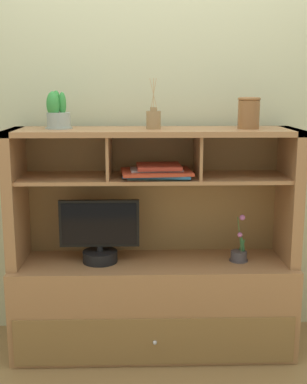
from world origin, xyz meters
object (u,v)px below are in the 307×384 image
(magazine_stack_left, at_px, (157,172))
(diffuser_bottle, at_px, (154,119))
(potted_orchid, at_px, (239,253))
(ceramic_vase, at_px, (249,113))
(media_console, at_px, (153,282))
(potted_succulent, at_px, (57,113))
(tv_monitor, at_px, (100,236))

(magazine_stack_left, relative_size, diffuser_bottle, 1.48)
(potted_orchid, bearing_deg, ceramic_vase, 38.31)
(media_console, height_order, potted_succulent, potted_succulent)
(diffuser_bottle, bearing_deg, potted_orchid, -3.22)
(tv_monitor, bearing_deg, media_console, 6.19)
(tv_monitor, relative_size, ceramic_vase, 2.64)
(diffuser_bottle, bearing_deg, ceramic_vase, -0.52)
(magazine_stack_left, relative_size, ceramic_vase, 2.36)
(potted_succulent, distance_m, ceramic_vase, 1.04)
(potted_succulent, bearing_deg, potted_orchid, -2.83)
(potted_succulent, bearing_deg, diffuser_bottle, -2.46)
(magazine_stack_left, bearing_deg, diffuser_bottle, 117.65)
(media_console, bearing_deg, diffuser_bottle, -90.00)
(ceramic_vase, bearing_deg, tv_monitor, -178.77)
(potted_succulent, bearing_deg, tv_monitor, -11.61)
(tv_monitor, relative_size, potted_succulent, 2.18)
(tv_monitor, height_order, ceramic_vase, ceramic_vase)
(media_console, distance_m, magazine_stack_left, 0.66)
(media_console, distance_m, potted_succulent, 1.11)
(tv_monitor, height_order, diffuser_bottle, diffuser_bottle)
(diffuser_bottle, xyz_separation_m, potted_succulent, (-0.52, 0.02, 0.03))
(ceramic_vase, bearing_deg, potted_succulent, 178.51)
(potted_succulent, bearing_deg, media_console, -1.28)
(diffuser_bottle, bearing_deg, media_console, 90.00)
(potted_orchid, distance_m, diffuser_bottle, 0.90)
(tv_monitor, height_order, potted_orchid, tv_monitor)
(tv_monitor, xyz_separation_m, potted_succulent, (-0.22, 0.04, 0.68))
(potted_orchid, distance_m, magazine_stack_left, 0.67)
(media_console, xyz_separation_m, ceramic_vase, (0.52, -0.02, 0.98))
(media_console, xyz_separation_m, potted_succulent, (-0.52, 0.01, 0.97))
(media_console, relative_size, magazine_stack_left, 3.97)
(potted_orchid, xyz_separation_m, diffuser_bottle, (-0.49, 0.03, 0.76))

